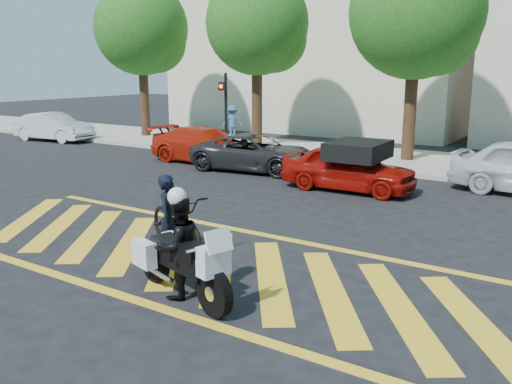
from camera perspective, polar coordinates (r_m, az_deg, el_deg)
The scene contains 17 objects.
ground at distance 10.03m, azimuth -6.26°, elevation -7.02°, with size 90.00×90.00×0.00m, color black.
sidewalk at distance 20.44m, azimuth 15.58°, elevation 3.13°, with size 60.00×5.00×0.15m, color #9E998E.
crosswalk at distance 10.05m, azimuth -6.43°, elevation -6.96°, with size 12.33×4.00×0.01m.
building_left at distance 31.57m, azimuth 7.01°, elevation 15.82°, with size 16.00×8.00×10.00m, color beige.
tree_far_left at distance 27.06m, azimuth -11.67°, elevation 16.23°, with size 4.40×4.40×7.41m.
tree_left at distance 23.00m, azimuth 0.48°, elevation 16.96°, with size 4.20×4.20×7.26m.
tree_center at distance 20.25m, azimuth 16.90°, elevation 17.25°, with size 4.60×4.60×7.56m.
signal_pole at distance 21.15m, azimuth -3.29°, elevation 8.95°, with size 0.28×0.43×3.20m.
officer_bike at distance 9.81m, azimuth -9.06°, elevation -2.72°, with size 0.58×0.38×1.58m, color black.
bicycle at distance 10.35m, azimuth -8.35°, elevation -3.16°, with size 0.75×2.15×1.13m, color black.
police_motorcycle at distance 8.30m, azimuth -7.95°, elevation -7.27°, with size 2.29×1.10×1.04m.
officer_moto at distance 8.23m, azimuth -8.14°, elevation -5.79°, with size 0.77×0.60×1.58m, color black.
red_convertible at distance 15.50m, azimuth 9.71°, elevation 2.52°, with size 1.52×3.79×1.29m, color #910C06.
parked_far_left at distance 27.42m, azimuth -20.56°, elevation 6.43°, with size 1.39×3.98×1.31m, color #B6B8BE.
parked_left at distance 19.86m, azimuth -5.25°, elevation 4.93°, with size 1.79×4.41×1.28m, color #A61B0A.
parked_mid_left at distance 18.21m, azimuth -0.10°, elevation 4.12°, with size 1.99×4.31×1.20m, color black.
pedestrian_left at distance 25.50m, azimuth -2.50°, elevation 7.39°, with size 0.99×0.57×1.53m, color #345690.
Camera 1 is at (6.03, -7.24, 3.43)m, focal length 38.00 mm.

